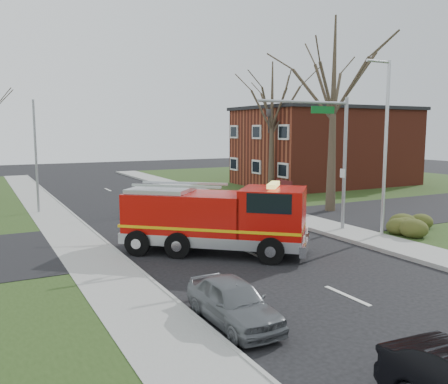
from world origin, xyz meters
name	(u,v)px	position (x,y,z in m)	size (l,w,h in m)	color
ground	(249,253)	(0.00, 0.00, 0.00)	(120.00, 120.00, 0.00)	black
sidewalk_right	(359,236)	(6.20, 0.00, 0.07)	(2.40, 80.00, 0.15)	gray
sidewalk_left	(104,271)	(-6.20, 0.00, 0.07)	(2.40, 80.00, 0.15)	gray
brick_building	(325,146)	(19.00, 18.00, 3.66)	(15.40, 10.40, 7.25)	maroon
health_center_sign	(284,187)	(10.50, 12.50, 0.88)	(0.12, 2.00, 1.40)	#4F1213
hedge_corner	(416,224)	(9.00, -1.00, 0.58)	(2.80, 2.00, 0.90)	#2A3513
bare_tree_near	(334,93)	(9.50, 6.00, 7.41)	(6.00, 6.00, 12.00)	#3D3124
bare_tree_far	(272,113)	(11.00, 15.00, 6.49)	(5.25, 5.25, 10.50)	#3D3124
traffic_signal_mast	(325,140)	(5.21, 1.50, 4.71)	(5.29, 0.18, 6.80)	gray
streetlight_pole	(385,143)	(7.14, -0.50, 4.55)	(1.48, 0.16, 8.40)	#B7BABF
utility_pole_far	(36,158)	(-6.80, 14.00, 3.50)	(0.14, 0.14, 7.00)	gray
fire_engine	(217,221)	(-1.20, 0.68, 1.38)	(7.40, 6.92, 3.06)	#B30D08
parked_car_maroon	(233,302)	(-4.20, -6.19, 0.62)	(1.46, 3.62, 1.23)	slate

